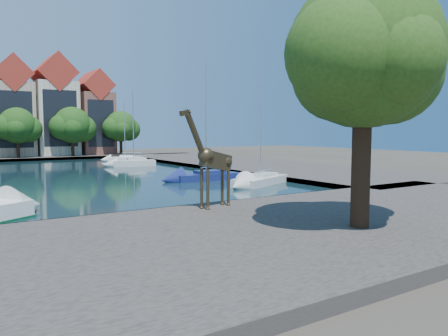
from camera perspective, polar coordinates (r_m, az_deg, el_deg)
The scene contains 17 objects.
ground at distance 23.12m, azimuth -13.45°, elevation -6.78°, with size 160.00×160.00×0.00m, color #38332B.
water_basin at distance 46.23m, azimuth -23.36°, elevation -1.15°, with size 38.00×50.00×0.08m, color black.
near_quay at distance 16.79m, azimuth -5.39°, elevation -10.27°, with size 50.00×14.00×0.50m, color #47423E.
far_quay at distance 77.88m, azimuth -27.25°, elevation 1.19°, with size 60.00×16.00×0.50m, color #47423E.
right_quay at distance 55.96m, azimuth 2.76°, elevation 0.47°, with size 14.00×52.00×0.50m, color #47423E.
plane_tree at distance 19.72m, azimuth 18.05°, elevation 13.53°, with size 8.32×6.40×10.62m.
townhouse_east_inner at distance 78.02m, azimuth -26.00°, elevation 6.75°, with size 5.94×9.18×15.79m.
townhouse_east_mid at distance 79.08m, azimuth -21.29°, elevation 7.15°, with size 6.43×9.18×16.65m.
townhouse_east_end at distance 80.61m, azimuth -16.71°, elevation 6.53°, with size 5.44×9.18×14.43m.
far_tree_mid_east at distance 72.52m, azimuth -25.32°, elevation 4.89°, with size 7.02×5.40×7.52m.
far_tree_east at distance 74.00m, azimuth -19.15°, elevation 5.17°, with size 7.54×5.80×7.84m.
far_tree_far_east at distance 76.29m, azimuth -13.28°, elevation 5.18°, with size 6.76×5.20×7.36m.
giraffe_statue at distance 23.23m, azimuth -1.55°, elevation 0.99°, with size 3.57×1.35×5.18m.
sailboat_right_a at distance 36.97m, azimuth 4.81°, elevation -1.37°, with size 6.54×4.53×10.26m.
sailboat_right_b at distance 39.98m, azimuth -2.35°, elevation -0.89°, with size 6.20×2.37×11.10m.
sailboat_right_c at distance 56.58m, azimuth -11.70°, elevation 0.85°, with size 5.50×2.70×9.51m.
sailboat_right_d at distance 65.82m, azimuth -12.79°, elevation 1.32°, with size 5.17×3.38×8.55m.
Camera 1 is at (-7.42, -21.40, 4.67)m, focal length 35.00 mm.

